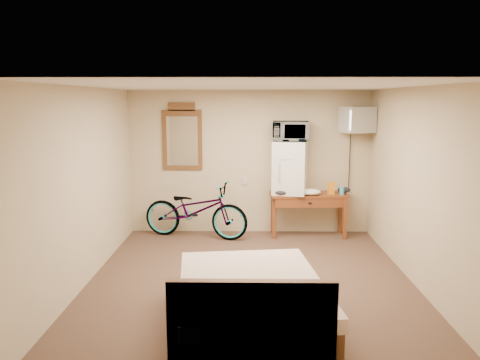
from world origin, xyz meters
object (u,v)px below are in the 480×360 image
(desk, at_px, (309,201))
(mini_fridge, at_px, (290,167))
(wall_mirror, at_px, (182,137))
(blue_cup, at_px, (342,191))
(bicycle, at_px, (196,210))
(crt_television, at_px, (357,120))
(microwave, at_px, (291,131))
(bed, at_px, (251,304))

(desk, bearing_deg, mini_fridge, 173.04)
(mini_fridge, xyz_separation_m, wall_mirror, (-1.85, 0.23, 0.49))
(blue_cup, xyz_separation_m, bicycle, (-2.48, -0.03, -0.34))
(blue_cup, bearing_deg, crt_television, 20.53)
(microwave, xyz_separation_m, bed, (-0.69, -3.42, -1.52))
(mini_fridge, bearing_deg, microwave, 56.24)
(microwave, distance_m, blue_cup, 1.33)
(blue_cup, bearing_deg, wall_mirror, 172.95)
(wall_mirror, height_order, bicycle, wall_mirror)
(mini_fridge, height_order, bed, mini_fridge)
(mini_fridge, distance_m, bicycle, 1.76)
(mini_fridge, distance_m, wall_mirror, 1.93)
(mini_fridge, distance_m, microwave, 0.61)
(desk, relative_size, blue_cup, 9.73)
(blue_cup, xyz_separation_m, bed, (-1.57, -3.32, -0.52))
(wall_mirror, bearing_deg, mini_fridge, -7.12)
(bicycle, bearing_deg, blue_cup, -75.77)
(bicycle, bearing_deg, microwave, -71.68)
(microwave, height_order, wall_mirror, wall_mirror)
(bed, bearing_deg, bicycle, 105.48)
(desk, bearing_deg, crt_television, 1.46)
(desk, xyz_separation_m, crt_television, (0.78, 0.02, 1.38))
(desk, distance_m, mini_fridge, 0.66)
(crt_television, relative_size, bicycle, 0.36)
(mini_fridge, bearing_deg, bicycle, -175.32)
(microwave, bearing_deg, bicycle, -172.15)
(mini_fridge, height_order, wall_mirror, wall_mirror)
(mini_fridge, distance_m, bed, 3.61)
(blue_cup, bearing_deg, desk, 173.15)
(microwave, distance_m, bed, 3.81)
(wall_mirror, distance_m, bed, 4.08)
(microwave, bearing_deg, crt_television, 2.14)
(mini_fridge, bearing_deg, bed, -101.42)
(microwave, xyz_separation_m, wall_mirror, (-1.86, 0.23, -0.13))
(crt_television, xyz_separation_m, bicycle, (-2.71, -0.11, -1.52))
(microwave, height_order, blue_cup, microwave)
(wall_mirror, height_order, bed, wall_mirror)
(bicycle, xyz_separation_m, bed, (0.91, -3.29, -0.18))
(desk, distance_m, crt_television, 1.59)
(wall_mirror, bearing_deg, blue_cup, -7.05)
(bicycle, bearing_deg, mini_fridge, -71.69)
(microwave, xyz_separation_m, crt_television, (1.10, -0.02, 0.19))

